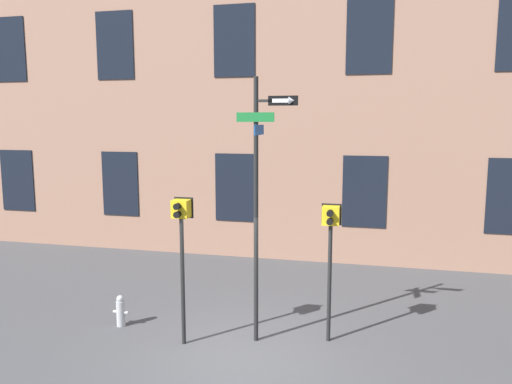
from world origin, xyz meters
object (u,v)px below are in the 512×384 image
at_px(street_sign_pole, 259,193).
at_px(pedestrian_signal_right, 330,235).
at_px(pedestrian_signal_left, 182,232).
at_px(fire_hydrant, 121,311).

distance_m(street_sign_pole, pedestrian_signal_right, 1.61).
bearing_deg(street_sign_pole, pedestrian_signal_right, 13.62).
xyz_separation_m(pedestrian_signal_left, pedestrian_signal_right, (2.75, 0.80, -0.09)).
bearing_deg(pedestrian_signal_right, pedestrian_signal_left, -163.68).
bearing_deg(pedestrian_signal_left, pedestrian_signal_right, 16.32).
bearing_deg(pedestrian_signal_right, street_sign_pole, -166.38).
relative_size(pedestrian_signal_left, pedestrian_signal_right, 1.05).
bearing_deg(fire_hydrant, pedestrian_signal_right, 4.12).
relative_size(street_sign_pole, pedestrian_signal_right, 1.88).
height_order(pedestrian_signal_left, fire_hydrant, pedestrian_signal_left).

